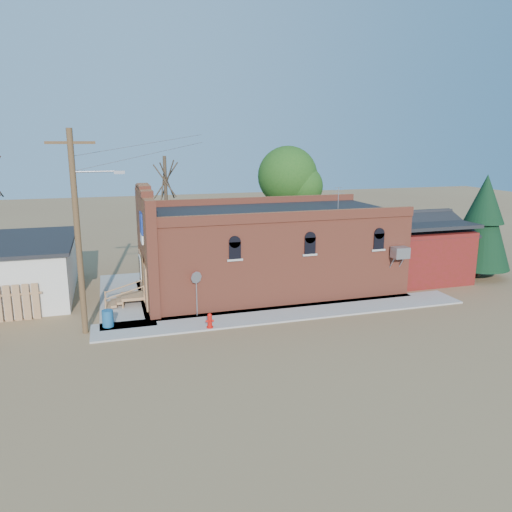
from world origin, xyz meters
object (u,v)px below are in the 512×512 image
object	(u,v)px
fire_hydrant	(210,321)
trash_barrel	(108,318)
brick_bar	(264,250)
stop_sign	(196,282)
utility_pole	(79,229)

from	to	relation	value
fire_hydrant	trash_barrel	size ratio (longest dim) A/B	0.89
brick_bar	stop_sign	distance (m)	5.95
utility_pole	stop_sign	size ratio (longest dim) A/B	4.00
utility_pole	trash_barrel	distance (m)	4.41
brick_bar	fire_hydrant	size ratio (longest dim) A/B	23.42
trash_barrel	stop_sign	bearing A→B (deg)	4.07
utility_pole	stop_sign	world-z (taller)	utility_pole
utility_pole	trash_barrel	bearing A→B (deg)	17.73
utility_pole	trash_barrel	xyz separation A→B (m)	(0.94, 0.30, -4.30)
fire_hydrant	stop_sign	size ratio (longest dim) A/B	0.31
brick_bar	trash_barrel	xyz separation A→B (m)	(-8.85, -3.99, -1.87)
trash_barrel	brick_bar	bearing A→B (deg)	24.29
stop_sign	trash_barrel	bearing A→B (deg)	-177.28
utility_pole	fire_hydrant	distance (m)	7.05
brick_bar	fire_hydrant	xyz separation A→B (m)	(-4.36, -5.50, -1.91)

